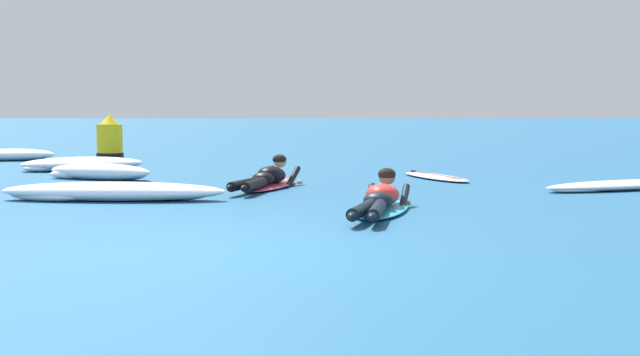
# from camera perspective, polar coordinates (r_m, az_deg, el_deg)

# --- Properties ---
(ground_plane) EXTENTS (120.00, 120.00, 0.00)m
(ground_plane) POSITION_cam_1_polar(r_m,az_deg,el_deg) (17.34, -3.59, 0.81)
(ground_plane) COLOR #235B84
(surfer_near) EXTENTS (0.99, 2.59, 0.53)m
(surfer_near) POSITION_cam_1_polar(r_m,az_deg,el_deg) (9.86, 4.14, -1.59)
(surfer_near) COLOR #2DB2D1
(surfer_near) RESTS_ON ground
(surfer_far) EXTENTS (1.04, 2.45, 0.55)m
(surfer_far) POSITION_cam_1_polar(r_m,az_deg,el_deg) (12.68, -3.55, -0.08)
(surfer_far) COLOR #E54C66
(surfer_far) RESTS_ON ground
(drifting_surfboard) EXTENTS (1.23, 2.03, 0.16)m
(drifting_surfboard) POSITION_cam_1_polar(r_m,az_deg,el_deg) (14.52, 7.85, 0.09)
(drifting_surfboard) COLOR silver
(drifting_surfboard) RESTS_ON ground
(whitewater_front) EXTENTS (2.00, 1.14, 0.28)m
(whitewater_front) POSITION_cam_1_polar(r_m,az_deg,el_deg) (14.68, -14.74, 0.40)
(whitewater_front) COLOR white
(whitewater_front) RESTS_ON ground
(whitewater_mid_left) EXTENTS (2.47, 1.58, 0.26)m
(whitewater_mid_left) POSITION_cam_1_polar(r_m,az_deg,el_deg) (16.80, -15.86, 0.92)
(whitewater_mid_left) COLOR white
(whitewater_mid_left) RESTS_ON ground
(whitewater_mid_right) EXTENTS (2.77, 1.54, 0.14)m
(whitewater_mid_right) POSITION_cam_1_polar(r_m,az_deg,el_deg) (13.32, 19.98, -0.47)
(whitewater_mid_right) COLOR white
(whitewater_mid_right) RESTS_ON ground
(whitewater_back) EXTENTS (3.01, 0.72, 0.25)m
(whitewater_back) POSITION_cam_1_polar(r_m,az_deg,el_deg) (11.42, -13.88, -0.92)
(whitewater_back) COLOR white
(whitewater_back) RESTS_ON ground
(whitewater_far_band) EXTENTS (2.00, 1.03, 0.27)m
(whitewater_far_band) POSITION_cam_1_polar(r_m,az_deg,el_deg) (20.23, -20.30, 1.47)
(whitewater_far_band) COLOR white
(whitewater_far_band) RESTS_ON ground
(channel_marker_buoy) EXTENTS (0.64, 0.64, 1.04)m
(channel_marker_buoy) POSITION_cam_1_polar(r_m,az_deg,el_deg) (20.60, -14.13, 2.50)
(channel_marker_buoy) COLOR yellow
(channel_marker_buoy) RESTS_ON ground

